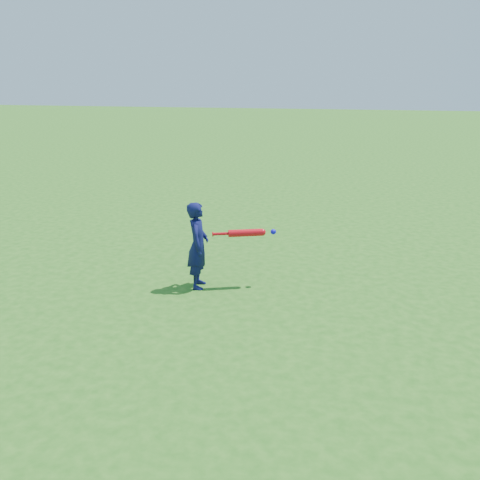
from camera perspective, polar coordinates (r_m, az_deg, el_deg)
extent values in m
plane|color=#246317|center=(6.56, -0.70, -4.60)|extent=(80.00, 80.00, 0.00)
imported|color=#0E1145|center=(6.30, -4.51, -0.58)|extent=(0.31, 0.42, 1.04)
cylinder|color=red|center=(6.22, -2.92, 0.62)|extent=(0.04, 0.06, 0.06)
cylinder|color=red|center=(6.23, -2.04, 0.66)|extent=(0.19, 0.11, 0.03)
cylinder|color=red|center=(6.27, 0.57, 0.76)|extent=(0.41, 0.23, 0.09)
sphere|color=red|center=(6.30, 2.38, 0.84)|extent=(0.09, 0.09, 0.09)
sphere|color=#120DDF|center=(6.33, 3.57, 0.88)|extent=(0.07, 0.07, 0.07)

